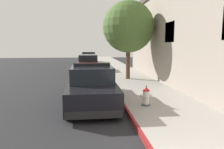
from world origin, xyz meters
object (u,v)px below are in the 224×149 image
Objects in this scene: police_cruiser at (92,86)px; street_tree at (128,27)px; parked_car_dark_far at (89,58)px; fire_hydrant at (146,96)px; parked_car_silver_ahead at (88,64)px.

street_tree reaches higher than police_cruiser.
street_tree is at bearing 64.58° from police_cruiser.
street_tree is at bearing -79.75° from parked_car_dark_far.
parked_car_dark_far is 0.94× the size of street_tree.
police_cruiser is at bearing -115.42° from street_tree.
police_cruiser is at bearing 151.30° from fire_hydrant.
parked_car_dark_far is 20.76m from fire_hydrant.
police_cruiser is at bearing -89.22° from parked_car_silver_ahead.
police_cruiser is 0.94× the size of street_tree.
police_cruiser is 6.37× the size of fire_hydrant.
fire_hydrant is at bearing -79.79° from parked_car_silver_ahead.
police_cruiser is 2.28m from fire_hydrant.
parked_car_dark_far is 6.37× the size of fire_hydrant.
police_cruiser is 19.56m from parked_car_dark_far.
fire_hydrant is 0.15× the size of street_tree.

